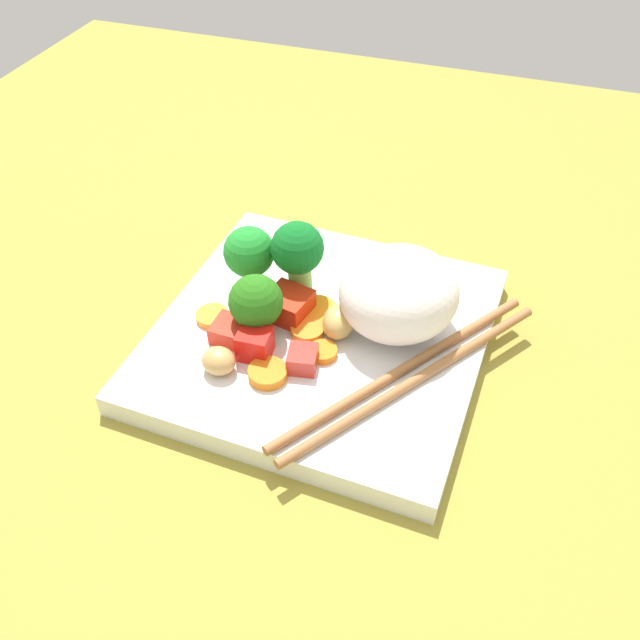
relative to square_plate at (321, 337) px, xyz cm
name	(u,v)px	position (x,y,z in cm)	size (l,w,h in cm)	color
ground_plane	(321,355)	(0.00, 0.00, -1.95)	(110.00, 110.00, 2.00)	olive
square_plate	(321,337)	(0.00, 0.00, 0.00)	(24.18, 24.18, 1.90)	white
rice_mound	(399,293)	(-2.14, 5.30, 4.20)	(8.99, 8.67, 6.50)	white
broccoli_floret_0	(256,303)	(1.90, -4.38, 3.91)	(4.05, 4.05, 5.17)	#71AB47
broccoli_floret_1	(249,253)	(-3.12, -7.03, 4.14)	(4.08, 4.08, 5.48)	#5F9141
broccoli_floret_2	(298,252)	(-3.39, -3.05, 5.07)	(4.13, 4.13, 6.71)	#7AB953
carrot_slice_0	(212,316)	(1.67, -8.29, 1.23)	(2.54, 2.54, 0.56)	orange
carrot_slice_1	(256,311)	(0.02, -5.37, 1.20)	(3.00, 3.00, 0.51)	orange
carrot_slice_2	(268,373)	(5.92, -1.98, 1.32)	(2.80, 2.80, 0.75)	orange
carrot_slice_3	(308,330)	(0.78, -0.82, 1.25)	(2.55, 2.55, 0.60)	orange
carrot_slice_4	(316,311)	(-1.52, -0.91, 1.23)	(3.16, 3.16, 0.57)	orange
carrot_slice_5	(323,352)	(2.60, 1.02, 1.25)	(2.13, 2.13, 0.61)	orange
pepper_chunk_0	(297,358)	(4.16, -0.38, 1.69)	(2.05, 2.23, 1.48)	red
pepper_chunk_1	(289,305)	(-0.63, -2.84, 2.00)	(3.17, 3.07, 2.10)	red
pepper_chunk_2	(232,331)	(3.12, -5.94, 1.67)	(2.57, 2.79, 1.45)	red
pepper_chunk_3	(255,344)	(4.16, -3.66, 2.05)	(2.35, 2.16, 2.21)	red
chicken_piece_0	(338,323)	(0.21, 1.41, 2.12)	(3.17, 2.43, 2.35)	tan
chicken_piece_1	(219,361)	(6.43, -5.49, 1.91)	(2.50, 2.22, 1.93)	tan
chopstick_pair	(410,374)	(2.80, 7.54, 1.32)	(20.76, 14.97, 0.73)	#A2693C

